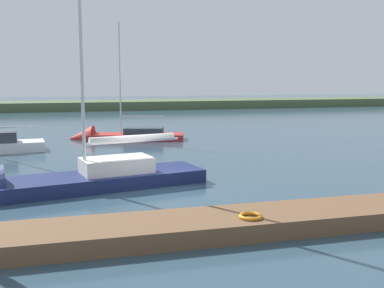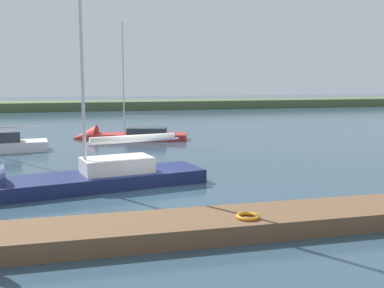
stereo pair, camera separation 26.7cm
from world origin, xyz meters
TOP-DOWN VIEW (x-y plane):
  - ground_plane at (0.00, 0.00)m, footprint 200.00×200.00m
  - far_shoreline at (0.00, -49.93)m, footprint 180.00×8.00m
  - dock_pier at (0.00, 5.39)m, footprint 22.25×2.09m
  - life_ring_buoy at (-1.79, 5.81)m, footprint 0.66×0.66m
  - sailboat_mid_channel at (-0.16, -15.62)m, footprint 8.48×4.03m
  - sailboat_far_left at (3.40, -0.83)m, footprint 10.25×4.34m

SIDE VIEW (x-z plane):
  - ground_plane at x=0.00m, z-range 0.00..0.00m
  - far_shoreline at x=0.00m, z-range -1.20..1.20m
  - sailboat_mid_channel at x=-0.16m, z-range -4.45..4.77m
  - sailboat_far_left at x=3.40m, z-range -5.85..6.23m
  - dock_pier at x=0.00m, z-range 0.00..0.52m
  - life_ring_buoy at x=-1.79m, z-range 0.52..0.62m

